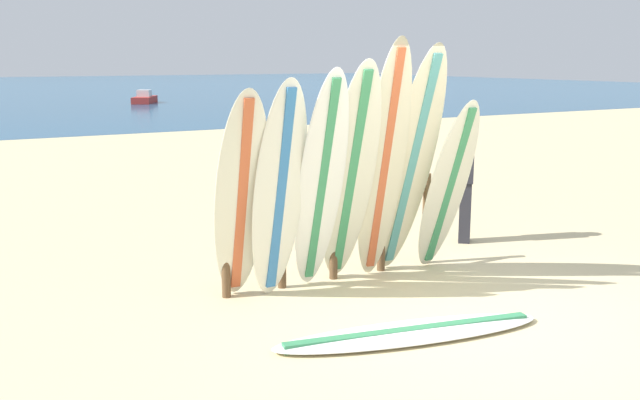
{
  "coord_description": "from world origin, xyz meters",
  "views": [
    {
      "loc": [
        -4.29,
        -4.89,
        2.37
      ],
      "look_at": [
        -0.48,
        1.87,
        0.83
      ],
      "focal_mm": 39.93,
      "sensor_mm": 36.0,
      "label": 1
    }
  ],
  "objects_px": {
    "surfboard_leaning_right": "(410,164)",
    "surfboard_leaning_far_right": "(448,187)",
    "surfboard_rack": "(334,222)",
    "surfboard_leaning_left": "(279,191)",
    "surfboard_leaning_far_left": "(241,197)",
    "small_boat_offshore": "(145,98)",
    "surfboard_lying_on_sand": "(410,332)",
    "surfboard_leaning_center_left": "(321,183)",
    "surfboard_leaning_center": "(351,176)",
    "surfboard_leaning_center_right": "(384,164)",
    "beachgoer_standing": "(467,172)"
  },
  "relations": [
    {
      "from": "surfboard_leaning_far_left",
      "to": "surfboard_leaning_center_right",
      "type": "distance_m",
      "value": 1.58
    },
    {
      "from": "surfboard_leaning_far_left",
      "to": "surfboard_leaning_center_right",
      "type": "height_order",
      "value": "surfboard_leaning_center_right"
    },
    {
      "from": "surfboard_leaning_right",
      "to": "surfboard_leaning_far_right",
      "type": "height_order",
      "value": "surfboard_leaning_right"
    },
    {
      "from": "beachgoer_standing",
      "to": "surfboard_rack",
      "type": "bearing_deg",
      "value": -167.0
    },
    {
      "from": "surfboard_rack",
      "to": "surfboard_leaning_left",
      "type": "relative_size",
      "value": 1.18
    },
    {
      "from": "beachgoer_standing",
      "to": "small_boat_offshore",
      "type": "bearing_deg",
      "value": 81.57
    },
    {
      "from": "surfboard_leaning_left",
      "to": "beachgoer_standing",
      "type": "xyz_separation_m",
      "value": [
        3.14,
        0.9,
        -0.17
      ]
    },
    {
      "from": "beachgoer_standing",
      "to": "surfboard_leaning_right",
      "type": "bearing_deg",
      "value": -150.09
    },
    {
      "from": "surfboard_rack",
      "to": "beachgoer_standing",
      "type": "bearing_deg",
      "value": 13.0
    },
    {
      "from": "surfboard_leaning_left",
      "to": "surfboard_leaning_right",
      "type": "distance_m",
      "value": 1.56
    },
    {
      "from": "surfboard_rack",
      "to": "surfboard_leaning_center_right",
      "type": "height_order",
      "value": "surfboard_leaning_center_right"
    },
    {
      "from": "surfboard_leaning_center_left",
      "to": "surfboard_leaning_far_right",
      "type": "bearing_deg",
      "value": -1.3
    },
    {
      "from": "surfboard_leaning_left",
      "to": "small_boat_offshore",
      "type": "height_order",
      "value": "surfboard_leaning_left"
    },
    {
      "from": "surfboard_leaning_right",
      "to": "surfboard_lying_on_sand",
      "type": "distance_m",
      "value": 2.1
    },
    {
      "from": "surfboard_lying_on_sand",
      "to": "small_boat_offshore",
      "type": "relative_size",
      "value": 0.94
    },
    {
      "from": "surfboard_leaning_center_left",
      "to": "surfboard_leaning_right",
      "type": "distance_m",
      "value": 1.12
    },
    {
      "from": "surfboard_leaning_far_left",
      "to": "surfboard_leaning_center_right",
      "type": "bearing_deg",
      "value": -5.39
    },
    {
      "from": "surfboard_leaning_left",
      "to": "surfboard_rack",
      "type": "bearing_deg",
      "value": 23.64
    },
    {
      "from": "surfboard_leaning_center_right",
      "to": "beachgoer_standing",
      "type": "bearing_deg",
      "value": 25.69
    },
    {
      "from": "surfboard_leaning_center_left",
      "to": "surfboard_leaning_far_right",
      "type": "relative_size",
      "value": 1.17
    },
    {
      "from": "surfboard_leaning_center",
      "to": "surfboard_leaning_far_right",
      "type": "distance_m",
      "value": 1.25
    },
    {
      "from": "surfboard_leaning_center_left",
      "to": "small_boat_offshore",
      "type": "bearing_deg",
      "value": 77.21
    },
    {
      "from": "surfboard_leaning_right",
      "to": "surfboard_rack",
      "type": "bearing_deg",
      "value": 152.52
    },
    {
      "from": "surfboard_leaning_right",
      "to": "surfboard_leaning_far_right",
      "type": "bearing_deg",
      "value": -7.04
    },
    {
      "from": "surfboard_leaning_center_right",
      "to": "surfboard_lying_on_sand",
      "type": "relative_size",
      "value": 1.02
    },
    {
      "from": "surfboard_leaning_left",
      "to": "surfboard_leaning_center_left",
      "type": "xyz_separation_m",
      "value": [
        0.44,
        -0.04,
        0.05
      ]
    },
    {
      "from": "surfboard_leaning_left",
      "to": "surfboard_leaning_center_left",
      "type": "distance_m",
      "value": 0.45
    },
    {
      "from": "surfboard_leaning_right",
      "to": "surfboard_lying_on_sand",
      "type": "height_order",
      "value": "surfboard_leaning_right"
    },
    {
      "from": "surfboard_leaning_right",
      "to": "surfboard_lying_on_sand",
      "type": "xyz_separation_m",
      "value": [
        -0.99,
        -1.38,
        -1.24
      ]
    },
    {
      "from": "beachgoer_standing",
      "to": "small_boat_offshore",
      "type": "xyz_separation_m",
      "value": [
        4.68,
        31.6,
        -0.68
      ]
    },
    {
      "from": "surfboard_leaning_center_right",
      "to": "surfboard_leaning_far_right",
      "type": "xyz_separation_m",
      "value": [
        0.84,
        -0.03,
        -0.32
      ]
    },
    {
      "from": "surfboard_leaning_center_right",
      "to": "surfboard_rack",
      "type": "bearing_deg",
      "value": 132.32
    },
    {
      "from": "surfboard_rack",
      "to": "beachgoer_standing",
      "type": "relative_size",
      "value": 1.54
    },
    {
      "from": "surfboard_leaning_far_left",
      "to": "small_boat_offshore",
      "type": "relative_size",
      "value": 0.79
    },
    {
      "from": "surfboard_leaning_far_left",
      "to": "surfboard_leaning_right",
      "type": "xyz_separation_m",
      "value": [
        1.91,
        -0.12,
        0.21
      ]
    },
    {
      "from": "surfboard_rack",
      "to": "surfboard_leaning_far_left",
      "type": "relative_size",
      "value": 1.23
    },
    {
      "from": "surfboard_leaning_center_left",
      "to": "surfboard_leaning_far_right",
      "type": "xyz_separation_m",
      "value": [
        1.59,
        -0.04,
        -0.17
      ]
    },
    {
      "from": "surfboard_leaning_far_right",
      "to": "surfboard_leaning_right",
      "type": "bearing_deg",
      "value": 172.96
    },
    {
      "from": "surfboard_leaning_far_right",
      "to": "surfboard_rack",
      "type": "bearing_deg",
      "value": 160.03
    },
    {
      "from": "surfboard_leaning_center",
      "to": "beachgoer_standing",
      "type": "bearing_deg",
      "value": 21.39
    },
    {
      "from": "surfboard_leaning_far_left",
      "to": "surfboard_leaning_far_right",
      "type": "distance_m",
      "value": 2.4
    },
    {
      "from": "surfboard_leaning_center_left",
      "to": "surfboard_leaning_center",
      "type": "height_order",
      "value": "surfboard_leaning_center"
    },
    {
      "from": "surfboard_leaning_right",
      "to": "surfboard_lying_on_sand",
      "type": "relative_size",
      "value": 1.0
    },
    {
      "from": "surfboard_lying_on_sand",
      "to": "small_boat_offshore",
      "type": "xyz_separation_m",
      "value": [
        7.26,
        33.89,
        0.22
      ]
    },
    {
      "from": "surfboard_leaning_far_right",
      "to": "surfboard_leaning_center",
      "type": "bearing_deg",
      "value": 177.47
    },
    {
      "from": "surfboard_leaning_far_right",
      "to": "surfboard_leaning_left",
      "type": "bearing_deg",
      "value": 177.87
    },
    {
      "from": "surfboard_leaning_center",
      "to": "surfboard_leaning_center_right",
      "type": "height_order",
      "value": "surfboard_leaning_center_right"
    },
    {
      "from": "surfboard_leaning_center",
      "to": "small_boat_offshore",
      "type": "distance_m",
      "value": 33.28
    },
    {
      "from": "surfboard_rack",
      "to": "surfboard_leaning_center_left",
      "type": "bearing_deg",
      "value": -133.77
    },
    {
      "from": "beachgoer_standing",
      "to": "surfboard_leaning_left",
      "type": "bearing_deg",
      "value": -164.08
    }
  ]
}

